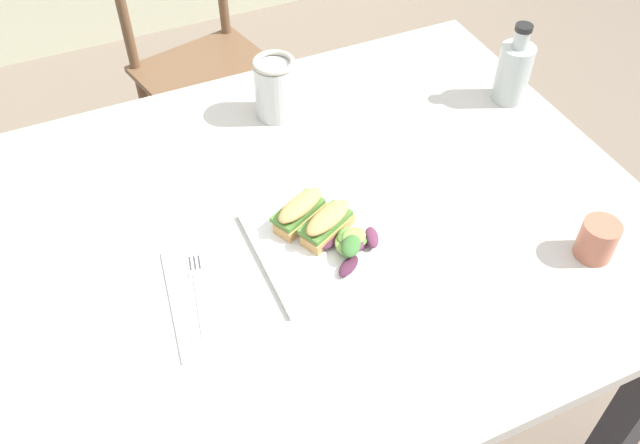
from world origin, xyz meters
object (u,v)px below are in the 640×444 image
object	(u,v)px
sandwich_half_front	(328,223)
dining_table	(290,263)
chair_wooden_far	(204,68)
sandwich_half_back	(300,211)
fork_on_napkin	(199,289)
bottle_cold_brew	(513,74)
cup_extra_side	(597,240)
mason_jar_iced_tea	(275,90)
plate_lunch	(329,242)

from	to	relation	value
sandwich_half_front	dining_table	bearing A→B (deg)	135.88
chair_wooden_far	sandwich_half_back	xyz separation A→B (m)	(-0.09, -1.01, 0.33)
chair_wooden_far	sandwich_half_front	distance (m)	1.11
fork_on_napkin	bottle_cold_brew	size ratio (longest dim) A/B	0.99
chair_wooden_far	fork_on_napkin	size ratio (longest dim) A/B	4.70
bottle_cold_brew	cup_extra_side	world-z (taller)	bottle_cold_brew
chair_wooden_far	sandwich_half_front	world-z (taller)	chair_wooden_far
chair_wooden_far	bottle_cold_brew	bearing A→B (deg)	-59.43
mason_jar_iced_tea	cup_extra_side	bearing A→B (deg)	-59.35
chair_wooden_far	sandwich_half_back	world-z (taller)	chair_wooden_far
chair_wooden_far	sandwich_half_front	size ratio (longest dim) A/B	7.35
plate_lunch	sandwich_half_front	size ratio (longest dim) A/B	2.21
fork_on_napkin	mason_jar_iced_tea	bearing A→B (deg)	53.02
mason_jar_iced_tea	cup_extra_side	xyz separation A→B (m)	(0.37, -0.62, -0.02)
sandwich_half_front	fork_on_napkin	size ratio (longest dim) A/B	0.64
fork_on_napkin	plate_lunch	bearing A→B (deg)	1.55
plate_lunch	bottle_cold_brew	size ratio (longest dim) A/B	1.40
plate_lunch	fork_on_napkin	size ratio (longest dim) A/B	1.41
plate_lunch	sandwich_half_back	distance (m)	0.08
bottle_cold_brew	mason_jar_iced_tea	xyz separation A→B (m)	(-0.50, 0.16, -0.00)
chair_wooden_far	fork_on_napkin	bearing A→B (deg)	-106.23
sandwich_half_back	mason_jar_iced_tea	size ratio (longest dim) A/B	0.85
dining_table	plate_lunch	distance (m)	0.14
fork_on_napkin	cup_extra_side	world-z (taller)	cup_extra_side
dining_table	chair_wooden_far	world-z (taller)	chair_wooden_far
dining_table	cup_extra_side	bearing A→B (deg)	-31.18
sandwich_half_back	mason_jar_iced_tea	bearing A→B (deg)	75.65
plate_lunch	bottle_cold_brew	xyz separation A→B (m)	(0.56, 0.24, 0.06)
dining_table	fork_on_napkin	distance (m)	0.24
chair_wooden_far	fork_on_napkin	distance (m)	1.17
chair_wooden_far	cup_extra_side	world-z (taller)	chair_wooden_far
sandwich_half_front	fork_on_napkin	xyz separation A→B (m)	(-0.26, -0.02, -0.03)
plate_lunch	cup_extra_side	bearing A→B (deg)	-27.17
bottle_cold_brew	cup_extra_side	xyz separation A→B (m)	(-0.14, -0.46, -0.03)
fork_on_napkin	mason_jar_iced_tea	distance (m)	0.52
sandwich_half_back	cup_extra_side	distance (m)	0.53
dining_table	mason_jar_iced_tea	world-z (taller)	mason_jar_iced_tea
chair_wooden_far	dining_table	bearing A→B (deg)	-96.61
fork_on_napkin	bottle_cold_brew	bearing A→B (deg)	16.78
fork_on_napkin	cup_extra_side	xyz separation A→B (m)	(0.68, -0.21, 0.03)
cup_extra_side	bottle_cold_brew	bearing A→B (deg)	73.40
chair_wooden_far	sandwich_half_back	distance (m)	1.07
dining_table	plate_lunch	world-z (taller)	plate_lunch
cup_extra_side	dining_table	bearing A→B (deg)	148.82
dining_table	cup_extra_side	size ratio (longest dim) A/B	18.20
sandwich_half_back	fork_on_napkin	xyz separation A→B (m)	(-0.22, -0.07, -0.03)
bottle_cold_brew	mason_jar_iced_tea	size ratio (longest dim) A/B	1.35
dining_table	sandwich_half_back	bearing A→B (deg)	-14.44
sandwich_half_front	sandwich_half_back	world-z (taller)	same
sandwich_half_back	bottle_cold_brew	size ratio (longest dim) A/B	0.63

